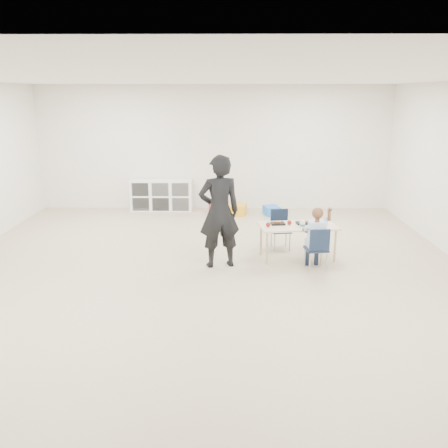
{
  "coord_description": "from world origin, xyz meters",
  "views": [
    {
      "loc": [
        0.34,
        -6.33,
        2.59
      ],
      "look_at": [
        0.28,
        -0.0,
        0.85
      ],
      "focal_mm": 38.0,
      "sensor_mm": 36.0,
      "label": 1
    }
  ],
  "objects_px": {
    "table": "(297,241)",
    "child": "(317,236)",
    "adult": "(219,212)",
    "chair_near": "(316,248)",
    "cubby_shelf": "(162,195)"
  },
  "relations": [
    {
      "from": "table",
      "to": "child",
      "type": "xyz_separation_m",
      "value": [
        0.22,
        -0.5,
        0.24
      ]
    },
    {
      "from": "table",
      "to": "child",
      "type": "relative_size",
      "value": 1.22
    },
    {
      "from": "child",
      "to": "adult",
      "type": "bearing_deg",
      "value": 167.55
    },
    {
      "from": "chair_near",
      "to": "child",
      "type": "bearing_deg",
      "value": 0.0
    },
    {
      "from": "chair_near",
      "to": "adult",
      "type": "distance_m",
      "value": 1.57
    },
    {
      "from": "table",
      "to": "cubby_shelf",
      "type": "xyz_separation_m",
      "value": [
        -2.65,
        3.28,
        0.07
      ]
    },
    {
      "from": "cubby_shelf",
      "to": "chair_near",
      "type": "bearing_deg",
      "value": -52.81
    },
    {
      "from": "child",
      "to": "cubby_shelf",
      "type": "distance_m",
      "value": 4.75
    },
    {
      "from": "table",
      "to": "cubby_shelf",
      "type": "height_order",
      "value": "cubby_shelf"
    },
    {
      "from": "chair_near",
      "to": "child",
      "type": "xyz_separation_m",
      "value": [
        0.0,
        0.0,
        0.19
      ]
    },
    {
      "from": "child",
      "to": "cubby_shelf",
      "type": "bearing_deg",
      "value": 119.83
    },
    {
      "from": "table",
      "to": "cubby_shelf",
      "type": "distance_m",
      "value": 4.22
    },
    {
      "from": "adult",
      "to": "table",
      "type": "bearing_deg",
      "value": -177.89
    },
    {
      "from": "chair_near",
      "to": "cubby_shelf",
      "type": "distance_m",
      "value": 4.75
    },
    {
      "from": "table",
      "to": "adult",
      "type": "bearing_deg",
      "value": -170.92
    }
  ]
}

